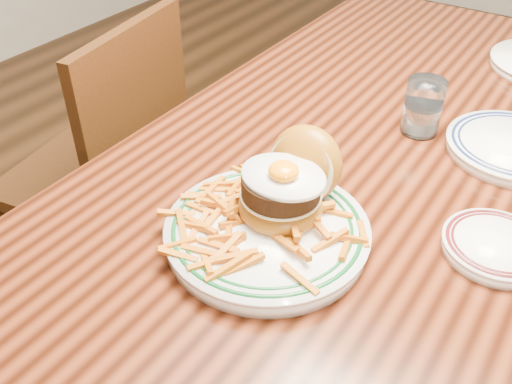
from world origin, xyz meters
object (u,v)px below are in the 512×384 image
Objects in this scene: table at (380,171)px; main_plate at (274,214)px; side_plate at (496,246)px; chair_left at (109,168)px.

table is 4.90× the size of main_plate.
side_plate is at bearing -39.03° from table.
chair_left is 0.78m from main_plate.
chair_left is 5.48× the size of side_plate.
side_plate reaches higher than table.
side_plate is at bearing -14.81° from chair_left.
table is 0.40m from main_plate.
table is 0.74m from chair_left.
main_plate is (-0.03, -0.38, 0.13)m from table.
chair_left is at bearing -169.49° from table.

